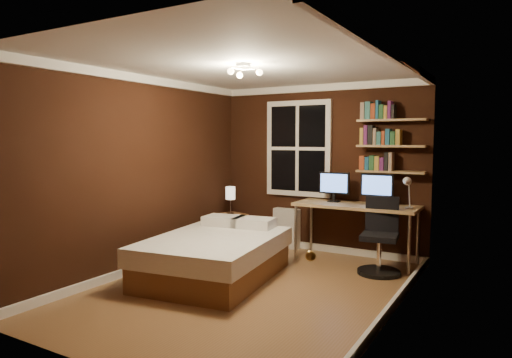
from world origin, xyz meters
The scene contains 24 objects.
floor centered at (0.00, 0.00, 0.00)m, with size 4.20×4.20×0.00m, color brown.
wall_back centered at (0.00, 2.10, 1.25)m, with size 3.20×0.04×2.50m, color black.
wall_left centered at (-1.60, 0.00, 1.25)m, with size 0.04×4.20×2.50m, color black.
wall_right centered at (1.60, 0.00, 1.25)m, with size 0.04×4.20×2.50m, color black.
ceiling centered at (0.00, 0.00, 2.50)m, with size 3.20×4.20×0.02m, color white.
window centered at (-0.35, 2.06, 1.55)m, with size 1.06×0.06×1.46m, color white.
door centered at (1.59, -1.55, 1.02)m, with size 0.03×0.82×2.05m, color black, non-canonical shape.
door_knob centered at (1.55, -1.85, 1.00)m, with size 0.06×0.06×0.06m, color #BA8E40.
ceiling_fixture centered at (0.00, -0.10, 2.40)m, with size 0.44×0.44×0.18m, color beige, non-canonical shape.
bookshelf_lower centered at (1.08, 1.98, 1.25)m, with size 0.92×0.22×0.03m, color #977849.
books_row_lower centered at (1.08, 1.98, 1.38)m, with size 0.42×0.16×0.23m, color #93371A, non-canonical shape.
bookshelf_middle centered at (1.08, 1.98, 1.60)m, with size 0.92×0.22×0.03m, color #977849.
books_row_middle centered at (1.08, 1.98, 1.73)m, with size 0.54×0.16×0.23m, color #1A5376, non-canonical shape.
bookshelf_upper centered at (1.08, 1.98, 1.95)m, with size 0.92×0.22×0.03m, color #977849.
books_row_upper centered at (1.08, 1.98, 2.08)m, with size 0.48×0.16×0.23m, color #23532D, non-canonical shape.
bed centered at (-0.57, 0.16, 0.27)m, with size 1.60×2.06×0.64m.
nightstand centered at (-1.31, 1.63, 0.26)m, with size 0.41×0.41×0.52m, color brown.
bedside_lamp centered at (-1.31, 1.63, 0.73)m, with size 0.15×0.15×0.43m, color beige, non-canonical shape.
radiator centered at (-0.50, 1.99, 0.31)m, with size 0.41×0.14×0.62m, color silver.
desk centered at (0.67, 1.76, 0.74)m, with size 1.68×0.63×0.80m.
monitor_left centered at (0.32, 1.85, 1.01)m, with size 0.45×0.12×0.43m, color black, non-canonical shape.
monitor_right centered at (0.93, 1.85, 1.01)m, with size 0.45×0.12×0.43m, color black, non-canonical shape.
desk_lamp centered at (1.39, 1.64, 1.02)m, with size 0.14×0.32×0.44m, color silver, non-canonical shape.
office_chair centered at (1.12, 1.36, 0.36)m, with size 0.53×0.53×0.96m.
Camera 1 is at (2.61, -4.32, 1.69)m, focal length 32.00 mm.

